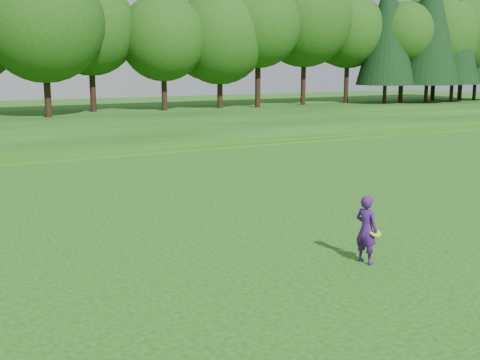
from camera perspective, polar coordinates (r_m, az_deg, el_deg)
ground at (r=12.37m, az=13.11°, el=-10.03°), size 140.00×140.00×0.00m
berm at (r=43.43m, az=-18.29°, el=5.00°), size 130.00×30.00×0.60m
walking_path at (r=29.90m, az=-13.26°, el=2.28°), size 130.00×1.60×0.04m
treeline at (r=47.33m, az=-19.80°, el=14.82°), size 104.00×7.00×15.00m
woman at (r=13.62m, az=11.90°, el=-4.61°), size 0.47×0.63×1.54m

